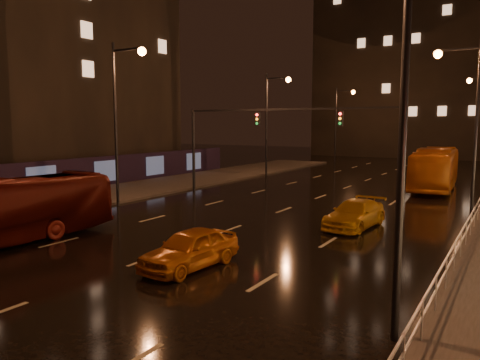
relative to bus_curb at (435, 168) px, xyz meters
The scene contains 11 objects.
ground 12.34m from the bus_curb, 120.73° to the right, with size 140.00×140.00×0.00m, color black.
sidewalk_left 25.16m from the bus_curb, 141.85° to the right, with size 7.00×70.00×0.15m, color #38332D.
building_distant 44.66m from the bus_curb, 93.11° to the left, with size 44.00×16.00×36.00m, color black.
hoarding_left 29.88m from the bus_curb, 141.71° to the right, with size 0.30×46.00×2.50m, color black.
traffic_signal 15.75m from the bus_curb, 137.09° to the right, with size 15.31×0.32×6.20m.
streetlight_right 29.04m from the bus_curb, 84.65° to the right, with size 2.64×0.50×10.00m.
railing_right 13.14m from the bus_curb, 72.49° to the right, with size 0.05×56.00×1.00m.
bus_curb is the anchor object (origin of this frame).
taxi_near 26.84m from the bus_curb, 99.01° to the right, with size 1.66×4.12×1.40m, color #C26212.
taxi_far 17.05m from the bus_curb, 94.01° to the right, with size 1.87×4.61×1.34m, color #C08212.
pedestrian_c 29.73m from the bus_curb, 125.48° to the right, with size 0.88×0.57×1.79m, color black.
Camera 1 is at (11.88, -8.93, 5.08)m, focal length 35.00 mm.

